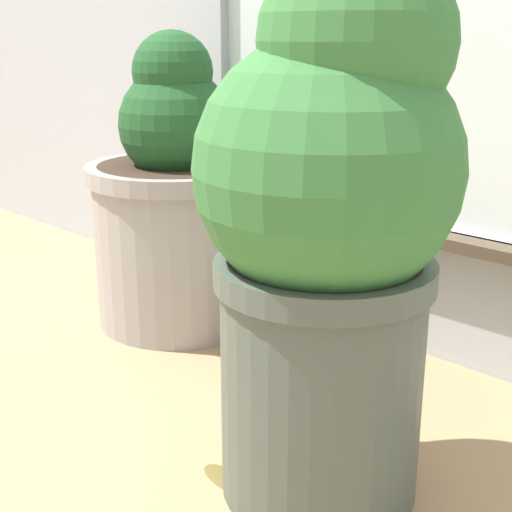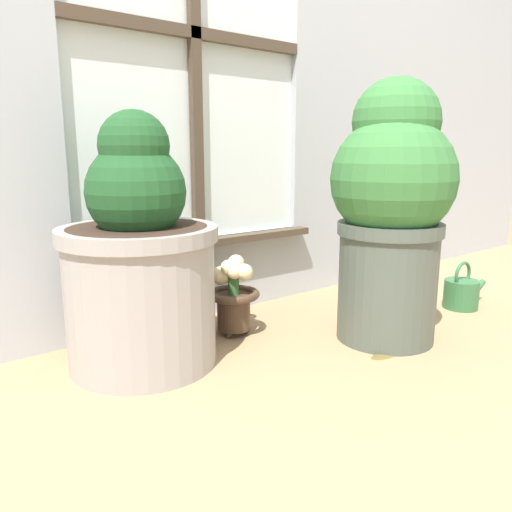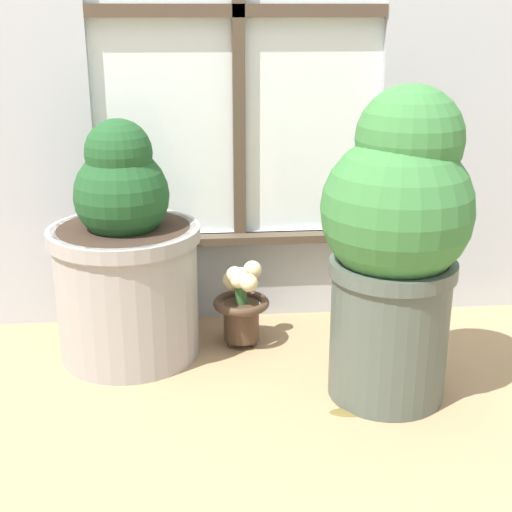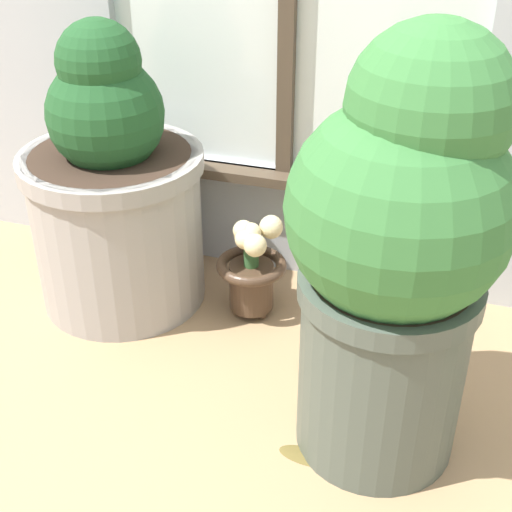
% 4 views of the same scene
% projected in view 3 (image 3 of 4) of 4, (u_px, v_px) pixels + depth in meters
% --- Properties ---
extents(ground_plane, '(10.00, 10.00, 0.00)m').
position_uv_depth(ground_plane, '(262.00, 429.00, 1.65)').
color(ground_plane, tan).
extents(potted_plant_left, '(0.41, 0.41, 0.66)m').
position_uv_depth(potted_plant_left, '(126.00, 260.00, 1.93)').
color(potted_plant_left, '#9E9993').
rests_on(potted_plant_left, ground_plane).
extents(potted_plant_right, '(0.36, 0.36, 0.77)m').
position_uv_depth(potted_plant_right, '(396.00, 239.00, 1.68)').
color(potted_plant_right, '#4C564C').
rests_on(potted_plant_right, ground_plane).
extents(flower_vase, '(0.16, 0.16, 0.24)m').
position_uv_depth(flower_vase, '(241.00, 304.00, 2.03)').
color(flower_vase, '#473323').
rests_on(flower_vase, ground_plane).
extents(fallen_leaf, '(0.11, 0.05, 0.01)m').
position_uv_depth(fallen_leaf, '(352.00, 411.00, 1.72)').
color(fallen_leaf, brown).
rests_on(fallen_leaf, ground_plane).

